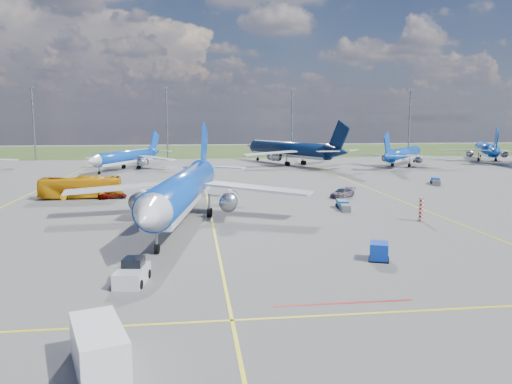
{
  "coord_description": "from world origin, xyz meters",
  "views": [
    {
      "loc": [
        -2.34,
        -50.27,
        12.8
      ],
      "look_at": [
        5.23,
        8.73,
        4.0
      ],
      "focal_mm": 35.0,
      "sensor_mm": 36.0,
      "label": 1
    }
  ],
  "objects": [
    {
      "name": "service_car_a",
      "position": [
        -16.92,
        31.64,
        0.59
      ],
      "size": [
        2.55,
        3.71,
        1.17
      ],
      "primitive_type": "imported",
      "rotation": [
        0.0,
        0.0,
        0.38
      ],
      "color": "#999999",
      "rests_on": "ground"
    },
    {
      "name": "apron_bus",
      "position": [
        -20.24,
        32.21,
        1.8
      ],
      "size": [
        13.1,
        3.78,
        3.61
      ],
      "primitive_type": "imported",
      "rotation": [
        0.0,
        0.0,
        1.63
      ],
      "color": "orange",
      "rests_on": "ground"
    },
    {
      "name": "warning_post",
      "position": [
        26.0,
        8.0,
        1.5
      ],
      "size": [
        0.5,
        0.5,
        3.0
      ],
      "primitive_type": "cylinder",
      "color": "red",
      "rests_on": "ground"
    },
    {
      "name": "ground",
      "position": [
        0.0,
        0.0,
        0.0
      ],
      "size": [
        400.0,
        400.0,
        0.0
      ],
      "primitive_type": "plane",
      "color": "#5A5A58",
      "rests_on": "ground"
    },
    {
      "name": "bg_jet_ne",
      "position": [
        54.6,
        78.72,
        0.0
      ],
      "size": [
        43.87,
        45.28,
        9.44
      ],
      "primitive_type": null,
      "rotation": [
        0.0,
        0.0,
        2.47
      ],
      "color": "blue",
      "rests_on": "ground"
    },
    {
      "name": "bg_jet_n",
      "position": [
        24.5,
        86.79,
        0.0
      ],
      "size": [
        52.09,
        56.81,
        12.02
      ],
      "primitive_type": null,
      "rotation": [
        0.0,
        0.0,
        3.62
      ],
      "color": "#07183A",
      "rests_on": "ground"
    },
    {
      "name": "bg_jet_ene",
      "position": [
        86.93,
        91.9,
        0.0
      ],
      "size": [
        42.97,
        47.54,
        10.16
      ],
      "primitive_type": null,
      "rotation": [
        0.0,
        0.0,
        2.71
      ],
      "color": "blue",
      "rests_on": "ground"
    },
    {
      "name": "service_car_b",
      "position": [
        -15.02,
        31.54,
        0.57
      ],
      "size": [
        4.19,
        2.08,
        1.14
      ],
      "primitive_type": "imported",
      "rotation": [
        0.0,
        0.0,
        1.62
      ],
      "color": "#999999",
      "rests_on": "ground"
    },
    {
      "name": "service_van",
      "position": [
        -7.26,
        -25.4,
        1.17
      ],
      "size": [
        3.87,
        5.78,
        2.34
      ],
      "primitive_type": "cube",
      "rotation": [
        0.0,
        0.0,
        0.32
      ],
      "color": "white",
      "rests_on": "ground"
    },
    {
      "name": "service_car_c",
      "position": [
        21.92,
        27.77,
        0.75
      ],
      "size": [
        5.3,
        4.87,
        1.49
      ],
      "primitive_type": "imported",
      "rotation": [
        0.0,
        0.0,
        -0.88
      ],
      "color": "#999999",
      "rests_on": "ground"
    },
    {
      "name": "baggage_tug_c",
      "position": [
        -17.59,
        36.4,
        0.59
      ],
      "size": [
        2.52,
        5.78,
        1.26
      ],
      "rotation": [
        0.0,
        0.0,
        -0.19
      ],
      "color": "#185094",
      "rests_on": "ground"
    },
    {
      "name": "bg_jet_nnw",
      "position": [
        -18.86,
        78.11,
        0.0
      ],
      "size": [
        38.87,
        43.16,
        9.24
      ],
      "primitive_type": null,
      "rotation": [
        0.0,
        0.0,
        -0.42
      ],
      "color": "blue",
      "rests_on": "ground"
    },
    {
      "name": "baggage_tug_e",
      "position": [
        44.98,
        41.4,
        0.57
      ],
      "size": [
        3.49,
        5.59,
        1.23
      ],
      "rotation": [
        0.0,
        0.0,
        -0.41
      ],
      "color": "#1A4EA1",
      "rests_on": "ground"
    },
    {
      "name": "uld_container",
      "position": [
        14.4,
        -7.95,
        0.81
      ],
      "size": [
        2.24,
        2.47,
        1.61
      ],
      "primitive_type": "cube",
      "rotation": [
        0.0,
        0.0,
        -0.38
      ],
      "color": "#0D3ABE",
      "rests_on": "ground"
    },
    {
      "name": "floodlight_masts",
      "position": [
        10.0,
        110.0,
        12.56
      ],
      "size": [
        202.2,
        0.5,
        22.7
      ],
      "color": "slate",
      "rests_on": "ground"
    },
    {
      "name": "pushback_tug",
      "position": [
        -7.16,
        -11.59,
        0.76
      ],
      "size": [
        2.63,
        5.67,
        1.89
      ],
      "rotation": [
        0.0,
        0.0,
        -0.15
      ],
      "color": "silver",
      "rests_on": "ground"
    },
    {
      "name": "grass_strip",
      "position": [
        0.0,
        150.0,
        0.0
      ],
      "size": [
        400.0,
        80.0,
        0.01
      ],
      "primitive_type": "cube",
      "color": "#2D4719",
      "rests_on": "ground"
    },
    {
      "name": "taxiway_lines",
      "position": [
        0.17,
        27.7,
        0.01
      ],
      "size": [
        60.25,
        160.0,
        0.02
      ],
      "color": "yellow",
      "rests_on": "ground"
    },
    {
      "name": "main_airliner",
      "position": [
        -3.45,
        11.63,
        0.0
      ],
      "size": [
        41.22,
        50.16,
        11.86
      ],
      "primitive_type": null,
      "rotation": [
        0.0,
        0.0,
        -0.16
      ],
      "color": "blue",
      "rests_on": "ground"
    },
    {
      "name": "baggage_tug_w",
      "position": [
        18.92,
        17.48,
        0.53
      ],
      "size": [
        2.03,
        5.16,
        1.13
      ],
      "rotation": [
        0.0,
        0.0,
        -0.14
      ],
      "color": "#195B97",
      "rests_on": "ground"
    }
  ]
}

